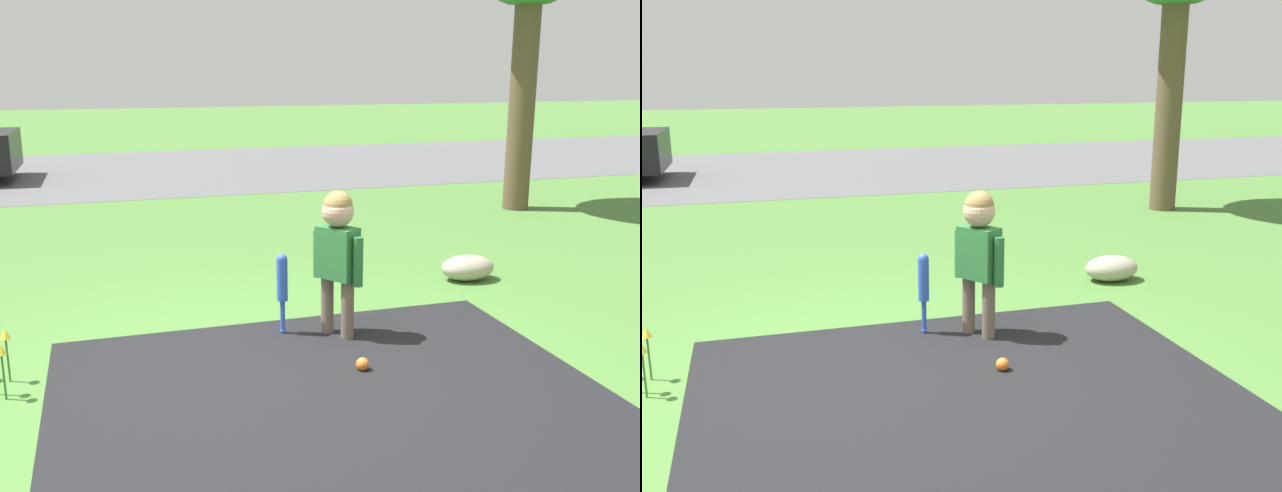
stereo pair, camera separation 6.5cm
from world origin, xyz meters
The scene contains 6 objects.
ground_plane centered at (0.00, 0.00, 0.00)m, with size 60.00×60.00×0.00m, color #477533.
street_strip centered at (0.00, 9.30, 0.00)m, with size 40.00×6.00×0.01m.
child centered at (0.71, 0.59, 0.66)m, with size 0.28×0.36×1.01m.
baseball_bat centered at (0.36, 0.74, 0.37)m, with size 0.08×0.08×0.57m.
sports_ball centered at (0.67, -0.01, 0.04)m, with size 0.08×0.08×0.08m.
edging_rock centered at (2.21, 1.52, 0.11)m, with size 0.48×0.33×0.22m.
Camera 1 is at (-0.77, -3.79, 1.80)m, focal length 40.00 mm.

